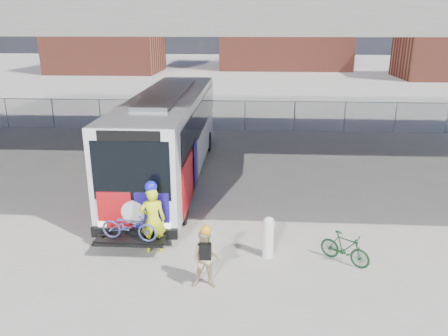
# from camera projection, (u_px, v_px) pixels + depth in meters

# --- Properties ---
(ground) EXTENTS (160.00, 160.00, 0.00)m
(ground) POSITION_uv_depth(u_px,v_px,m) (211.00, 209.00, 15.56)
(ground) COLOR #9E9991
(ground) RESTS_ON ground
(bus) EXTENTS (2.67, 12.96, 3.69)m
(bus) POSITION_uv_depth(u_px,v_px,m) (170.00, 129.00, 18.04)
(bus) COLOR silver
(bus) RESTS_ON ground
(overpass) EXTENTS (40.00, 16.00, 7.95)m
(overpass) POSITION_uv_depth(u_px,v_px,m) (219.00, 16.00, 17.28)
(overpass) COLOR #605E59
(overpass) RESTS_ON ground
(chainlink_fence) EXTENTS (30.00, 0.06, 30.00)m
(chainlink_fence) POSITION_uv_depth(u_px,v_px,m) (229.00, 107.00, 26.48)
(chainlink_fence) COLOR gray
(chainlink_fence) RESTS_ON ground
(brick_buildings) EXTENTS (54.00, 22.00, 12.00)m
(brick_buildings) POSITION_uv_depth(u_px,v_px,m) (251.00, 30.00, 59.44)
(brick_buildings) COLOR brown
(brick_buildings) RESTS_ON ground
(bollard) EXTENTS (0.32, 0.32, 1.22)m
(bollard) POSITION_uv_depth(u_px,v_px,m) (268.00, 235.00, 12.19)
(bollard) COLOR white
(bollard) RESTS_ON ground
(cyclist_hivis) EXTENTS (0.80, 0.61, 2.17)m
(cyclist_hivis) POSITION_uv_depth(u_px,v_px,m) (153.00, 218.00, 12.34)
(cyclist_hivis) COLOR #E8FC1A
(cyclist_hivis) RESTS_ON ground
(cyclist_tan) EXTENTS (0.77, 0.60, 1.72)m
(cyclist_tan) POSITION_uv_depth(u_px,v_px,m) (206.00, 258.00, 10.70)
(cyclist_tan) COLOR tan
(cyclist_tan) RESTS_ON ground
(bike_parked) EXTENTS (1.41, 1.23, 0.88)m
(bike_parked) POSITION_uv_depth(u_px,v_px,m) (345.00, 248.00, 11.94)
(bike_parked) COLOR #133D1E
(bike_parked) RESTS_ON ground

